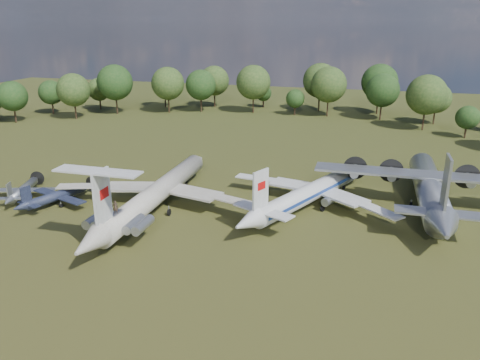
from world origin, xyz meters
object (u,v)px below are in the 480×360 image
(small_prop_west, at_px, (57,198))
(person_on_il62, at_px, (115,207))
(an12_transport, at_px, (429,192))
(tu104_jet, at_px, (313,194))
(il62_airliner, at_px, (157,196))
(small_prop_northwest, at_px, (23,192))

(small_prop_west, distance_m, person_on_il62, 20.84)
(an12_transport, distance_m, small_prop_west, 62.71)
(tu104_jet, relative_size, an12_transport, 0.99)
(il62_airliner, bearing_deg, an12_transport, 16.40)
(an12_transport, bearing_deg, small_prop_west, -165.86)
(an12_transport, bearing_deg, il62_airliner, -163.70)
(an12_transport, distance_m, person_on_il62, 50.46)
(il62_airliner, bearing_deg, small_prop_west, -171.29)
(small_prop_west, height_order, person_on_il62, person_on_il62)
(tu104_jet, xyz_separation_m, an12_transport, (18.61, 4.43, 0.69))
(il62_airliner, bearing_deg, person_on_il62, -90.00)
(tu104_jet, bearing_deg, small_prop_west, -140.46)
(small_prop_northwest, bearing_deg, tu104_jet, -6.02)
(tu104_jet, xyz_separation_m, person_on_il62, (-24.54, -21.57, 3.51))
(il62_airliner, relative_size, an12_transport, 1.12)
(tu104_jet, height_order, person_on_il62, person_on_il62)
(an12_transport, relative_size, small_prop_northwest, 2.81)
(person_on_il62, bearing_deg, il62_airliner, -113.67)
(small_prop_northwest, bearing_deg, il62_airliner, -13.97)
(tu104_jet, bearing_deg, person_on_il62, -114.08)
(tu104_jet, height_order, small_prop_west, tu104_jet)
(small_prop_northwest, bearing_deg, person_on_il62, -41.94)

